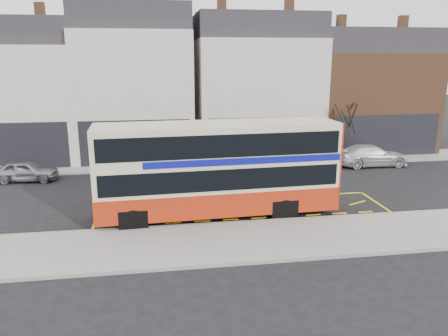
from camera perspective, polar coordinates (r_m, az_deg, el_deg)
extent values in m
plane|color=black|center=(20.20, 3.38, -6.89)|extent=(120.00, 120.00, 0.00)
cube|color=gray|center=(18.10, 4.93, -9.27)|extent=(40.00, 4.00, 0.15)
cube|color=gray|center=(19.83, 3.61, -7.07)|extent=(40.00, 0.15, 0.15)
cube|color=gray|center=(30.53, -0.94, 0.68)|extent=(50.00, 3.00, 0.15)
cube|color=silver|center=(34.85, -24.73, 7.64)|extent=(8.00, 8.00, 8.00)
cube|color=#28262B|center=(34.72, -25.61, 15.67)|extent=(8.00, 7.20, 1.80)
cube|color=brown|center=(33.35, -22.91, 18.30)|extent=(0.60, 0.60, 1.20)
cube|color=black|center=(31.41, -26.18, 2.43)|extent=(7.36, 0.06, 3.20)
cube|color=black|center=(31.46, -26.13, 2.08)|extent=(5.60, 0.04, 2.00)
cube|color=silver|center=(33.53, -11.41, 9.31)|extent=(8.00, 8.00, 9.00)
cube|color=#28262B|center=(33.51, -11.89, 18.54)|extent=(8.00, 7.20, 1.80)
cube|color=black|center=(29.99, -11.44, 3.13)|extent=(7.36, 0.06, 3.20)
cube|color=black|center=(30.04, -11.42, 2.76)|extent=(5.60, 0.04, 2.00)
cube|color=silver|center=(34.36, 3.97, 9.26)|extent=(9.00, 8.00, 8.50)
cube|color=#28262B|center=(34.28, 4.13, 17.86)|extent=(9.00, 7.20, 1.80)
cube|color=brown|center=(32.91, -0.31, 20.31)|extent=(0.60, 0.60, 1.20)
cube|color=brown|center=(33.99, 8.50, 19.98)|extent=(0.60, 0.60, 1.20)
cube|color=#126528|center=(30.89, 5.50, 3.67)|extent=(8.28, 0.06, 3.20)
cube|color=black|center=(30.94, 5.49, 3.32)|extent=(6.30, 0.04, 2.00)
cube|color=brown|center=(37.42, 17.67, 8.28)|extent=(9.00, 8.00, 7.50)
cube|color=#28262B|center=(37.26, 18.23, 15.39)|extent=(9.00, 7.20, 1.80)
cube|color=brown|center=(35.29, 15.05, 17.82)|extent=(0.60, 0.60, 1.20)
cube|color=brown|center=(37.51, 22.32, 17.03)|extent=(0.60, 0.60, 1.20)
cube|color=black|center=(34.22, 20.31, 3.89)|extent=(8.28, 0.06, 3.20)
cube|color=black|center=(34.27, 20.27, 3.57)|extent=(6.30, 0.04, 2.00)
cube|color=beige|center=(20.06, -0.83, 0.13)|extent=(11.12, 3.00, 4.06)
cube|color=#A6250D|center=(20.47, -0.81, -3.88)|extent=(11.16, 3.04, 1.10)
cube|color=#A6250D|center=(21.71, 13.56, 0.83)|extent=(0.17, 2.54, 4.06)
cube|color=black|center=(20.13, -0.83, -0.63)|extent=(10.68, 3.04, 0.95)
cube|color=black|center=(19.79, -0.84, 3.57)|extent=(10.68, 3.04, 1.00)
cube|color=#0C1188|center=(20.14, 1.97, 1.71)|extent=(8.92, 2.95, 0.30)
cube|color=black|center=(19.97, -16.50, -2.11)|extent=(0.16, 2.30, 1.60)
cube|color=black|center=(19.56, -16.87, 2.82)|extent=(0.16, 2.30, 1.00)
cube|color=black|center=(19.73, -16.67, 0.54)|extent=(0.13, 1.75, 0.35)
cube|color=beige|center=(19.66, -0.85, 5.72)|extent=(11.11, 2.90, 0.12)
cylinder|color=black|center=(19.24, -11.76, -6.70)|extent=(1.01, 0.33, 1.00)
cylinder|color=black|center=(21.37, -11.76, -4.54)|extent=(1.01, 0.33, 1.00)
cylinder|color=black|center=(20.29, 7.91, -5.40)|extent=(1.01, 0.33, 1.00)
cylinder|color=black|center=(22.32, 6.01, -3.48)|extent=(1.01, 0.33, 1.00)
cube|color=black|center=(18.86, -11.47, -3.20)|extent=(0.11, 0.11, 3.13)
cube|color=white|center=(18.53, -10.69, 0.54)|extent=(0.56, 0.08, 0.46)
cube|color=white|center=(18.80, -11.53, -1.93)|extent=(0.37, 0.05, 0.52)
imported|color=#9A9A9E|center=(28.80, -24.49, -0.33)|extent=(3.83, 1.73, 1.28)
imported|color=#3D3E44|center=(27.81, -3.00, 0.65)|extent=(4.56, 2.30, 1.44)
imported|color=silver|center=(31.54, 18.67, 1.56)|extent=(4.95, 2.02, 1.43)
cylinder|color=black|center=(32.42, 15.12, 2.63)|extent=(0.24, 0.24, 1.96)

